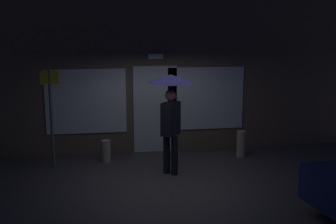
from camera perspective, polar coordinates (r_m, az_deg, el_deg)
The scene contains 6 objects.
ground_plane at distance 9.37m, azimuth 0.07°, elevation -8.87°, with size 18.00×18.00×0.00m, color #423F44.
building_facade at distance 11.15m, azimuth -1.82°, elevation 6.37°, with size 10.41×0.48×4.57m.
person_with_umbrella at distance 9.37m, azimuth 0.34°, elevation 1.55°, with size 1.01×1.01×2.19m.
street_sign_post at distance 10.21m, azimuth -14.88°, elevation 0.14°, with size 0.40×0.07×2.32m.
sidewalk_bollard at distance 10.59m, azimuth -8.03°, elevation -5.05°, with size 0.22×0.22×0.53m, color #B2A899.
sidewalk_bollard_2 at distance 11.02m, azimuth 9.42°, elevation -4.09°, with size 0.21×0.21×0.65m, color #B2A899.
Camera 1 is at (-1.36, -8.68, 3.28)m, focal length 47.18 mm.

